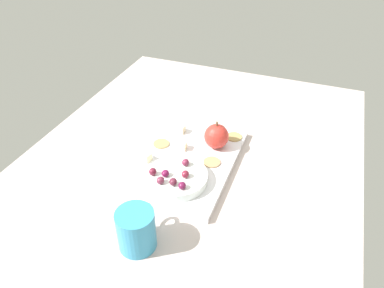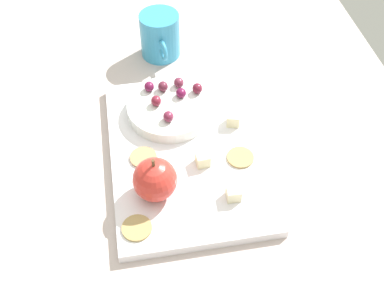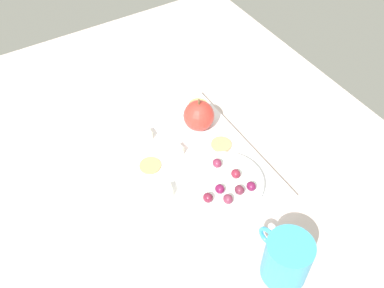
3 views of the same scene
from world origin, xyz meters
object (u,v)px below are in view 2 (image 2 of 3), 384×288
at_px(grape_4, 197,88).
at_px(grape_6, 179,83).
at_px(apple_whole, 155,180).
at_px(grape_1, 156,101).
at_px(cheese_cube_1, 203,159).
at_px(cracker_2, 137,228).
at_px(platter, 185,153).
at_px(grape_0, 149,87).
at_px(cup, 158,36).
at_px(cracker_0, 240,157).
at_px(cracker_1, 143,157).
at_px(grape_5, 168,117).
at_px(cheese_cube_0, 233,119).
at_px(cheese_cube_2, 234,193).
at_px(grape_3, 181,93).
at_px(serving_dish, 170,108).
at_px(grape_2, 163,86).

distance_m(grape_4, grape_6, 0.04).
relative_size(apple_whole, grape_1, 3.41).
xyz_separation_m(cheese_cube_1, cracker_2, (-0.10, 0.12, -0.01)).
distance_m(platter, grape_0, 0.14).
height_order(grape_0, cup, cup).
bearing_deg(cracker_0, cracker_1, 80.22).
relative_size(cheese_cube_1, grape_5, 1.09).
relative_size(cracker_1, grape_0, 2.25).
distance_m(cheese_cube_0, cup, 0.26).
bearing_deg(cracker_2, cheese_cube_2, -78.65).
bearing_deg(grape_1, grape_3, -73.52).
bearing_deg(cheese_cube_0, grape_3, 53.46).
relative_size(apple_whole, grape_5, 3.41).
bearing_deg(cheese_cube_0, cup, 23.27).
bearing_deg(grape_4, cracker_2, 151.77).
bearing_deg(cup, serving_dish, 179.07).
xyz_separation_m(platter, cracker_0, (-0.03, -0.09, 0.01)).
bearing_deg(grape_1, cheese_cube_2, -154.97).
bearing_deg(cheese_cube_0, apple_whole, 129.58).
xyz_separation_m(cracker_2, grape_4, (0.25, -0.13, 0.03)).
xyz_separation_m(serving_dish, grape_2, (0.04, 0.01, 0.02)).
bearing_deg(serving_dish, grape_4, -67.97).
height_order(cheese_cube_0, cheese_cube_1, same).
height_order(platter, cheese_cube_1, cheese_cube_1).
xyz_separation_m(cracker_0, grape_4, (0.15, 0.05, 0.03)).
height_order(cracker_1, grape_3, grape_3).
bearing_deg(grape_6, apple_whole, 162.12).
xyz_separation_m(cracker_0, cup, (0.32, 0.10, 0.03)).
xyz_separation_m(cracker_2, grape_6, (0.27, -0.10, 0.03)).
bearing_deg(grape_4, cheese_cube_0, -142.23).
bearing_deg(grape_2, cracker_2, 164.38).
height_order(cheese_cube_1, cracker_1, cheese_cube_1).
bearing_deg(cracker_0, grape_2, 33.29).
height_order(cheese_cube_1, grape_5, grape_5).
height_order(cheese_cube_2, cup, cup).
distance_m(cracker_0, cracker_2, 0.21).
relative_size(grape_5, grape_6, 1.00).
bearing_deg(grape_2, cheese_cube_1, -165.20).
bearing_deg(apple_whole, cracker_1, 9.70).
distance_m(grape_0, grape_2, 0.02).
bearing_deg(cheese_cube_0, cracker_2, 134.60).
relative_size(cheese_cube_1, cracker_1, 0.49).
bearing_deg(grape_5, grape_4, -44.91).
bearing_deg(cup, grape_3, -173.57).
height_order(cracker_2, grape_0, grape_0).
distance_m(cracker_2, grape_6, 0.29).
distance_m(serving_dish, cheese_cube_2, 0.21).
bearing_deg(grape_6, grape_2, 101.18).
xyz_separation_m(serving_dish, cup, (0.19, -0.00, 0.02)).
bearing_deg(platter, cracker_2, 145.72).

